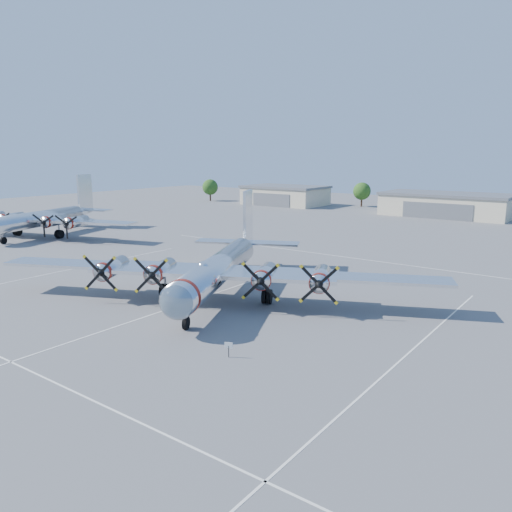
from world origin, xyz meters
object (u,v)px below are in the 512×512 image
Objects in this scene: hangar_center at (446,204)px; info_placard at (229,347)px; hangar_west at (285,195)px; tree_far_west at (210,187)px; main_bomber_b29 at (221,295)px; bomber_west at (45,235)px; tree_west at (362,191)px.

hangar_center is 25.17× the size of info_placard.
tree_far_west reaches higher than hangar_west.
main_bomber_b29 is 1.14× the size of bomber_west.
hangar_west is at bearing 97.27° from info_placard.
tree_far_west is (-70.00, -3.96, 1.51)m from hangar_center.
hangar_west is 0.57× the size of bomber_west.
main_bomber_b29 is (0.86, -82.25, -2.71)m from hangar_center.
hangar_west is at bearing 180.00° from hangar_center.
bomber_west is (-49.44, -71.59, -2.71)m from hangar_center.
hangar_west is 45.00m from hangar_center.
info_placard is at bearing -72.12° from main_bomber_b29.
info_placard is at bearing -37.06° from bomber_west.
tree_west is (45.00, 12.00, 0.00)m from tree_far_west.
hangar_west reaches higher than bomber_west.
hangar_west is at bearing -158.11° from tree_west.
hangar_center is 87.05m from bomber_west.
hangar_west is 110.02m from info_placard.
hangar_center is at bearing 65.94° from main_bomber_b29.
tree_far_west is at bearing -176.76° from hangar_center.
tree_west is 0.15× the size of main_bomber_b29.
tree_far_west reaches higher than info_placard.
tree_west is at bearing 81.32° from main_bomber_b29.
info_placard is (36.82, -102.23, -3.42)m from tree_west.
hangar_center is 94.95m from info_placard.
tree_west is at bearing 21.89° from hangar_west.
hangar_west is 25.36m from tree_far_west.
hangar_west reaches higher than main_bomber_b29.
tree_west reaches higher than main_bomber_b29.
tree_west is at bearing 14.93° from tree_far_west.
tree_west is (20.00, 8.04, 1.51)m from hangar_west.
tree_far_west is 0.15× the size of main_bomber_b29.
hangar_west is 3.40× the size of tree_west.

